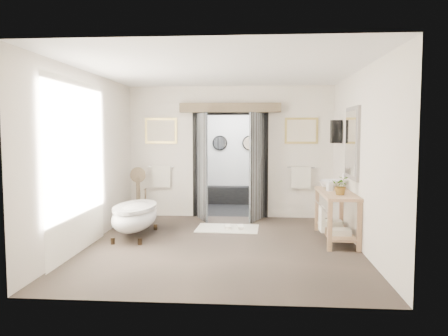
{
  "coord_description": "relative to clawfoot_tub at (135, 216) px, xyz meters",
  "views": [
    {
      "loc": [
        0.58,
        -7.15,
        1.89
      ],
      "look_at": [
        0.0,
        0.6,
        1.25
      ],
      "focal_mm": 35.0,
      "sensor_mm": 36.0,
      "label": 1
    }
  ],
  "objects": [
    {
      "name": "basin",
      "position": [
        3.56,
        0.45,
        0.55
      ],
      "size": [
        0.59,
        0.59,
        0.16
      ],
      "primitive_type": "imported",
      "rotation": [
        0.0,
        0.0,
        -0.39
      ],
      "color": "white",
      "rests_on": "vanity"
    },
    {
      "name": "plant",
      "position": [
        3.58,
        -0.34,
        0.63
      ],
      "size": [
        0.35,
        0.32,
        0.32
      ],
      "primitive_type": "imported",
      "rotation": [
        0.0,
        0.0,
        -0.32
      ],
      "color": "gray",
      "rests_on": "vanity"
    },
    {
      "name": "shower_room",
      "position": [
        1.6,
        3.5,
        0.52
      ],
      "size": [
        2.22,
        2.01,
        2.51
      ],
      "color": "black",
      "rests_on": "ground_plane"
    },
    {
      "name": "ground_plane",
      "position": [
        1.6,
        -0.5,
        -0.38
      ],
      "size": [
        5.0,
        5.0,
        0.0
      ],
      "primitive_type": "plane",
      "color": "#473B32"
    },
    {
      "name": "soap_bottle_a",
      "position": [
        3.47,
        0.14,
        0.57
      ],
      "size": [
        0.12,
        0.12,
        0.2
      ],
      "primitive_type": "imported",
      "rotation": [
        0.0,
        0.0,
        0.38
      ],
      "color": "gray",
      "rests_on": "vanity"
    },
    {
      "name": "vanity",
      "position": [
        3.55,
        0.01,
        0.12
      ],
      "size": [
        0.57,
        1.6,
        0.85
      ],
      "color": "#A57B53",
      "rests_on": "ground_plane"
    },
    {
      "name": "slippers",
      "position": [
        1.75,
        0.77,
        -0.34
      ],
      "size": [
        0.4,
        0.29,
        0.05
      ],
      "color": "white",
      "rests_on": "rug"
    },
    {
      "name": "soap_bottle_b",
      "position": [
        3.48,
        0.68,
        0.55
      ],
      "size": [
        0.16,
        0.16,
        0.16
      ],
      "primitive_type": "imported",
      "rotation": [
        0.0,
        0.0,
        0.39
      ],
      "color": "gray",
      "rests_on": "vanity"
    },
    {
      "name": "back_wall_dressing",
      "position": [
        1.6,
        1.82,
        1.18
      ],
      "size": [
        3.82,
        0.78,
        2.52
      ],
      "color": "black",
      "rests_on": "ground_plane"
    },
    {
      "name": "rug",
      "position": [
        1.62,
        0.76,
        -0.37
      ],
      "size": [
        1.23,
        0.85,
        0.01
      ],
      "primitive_type": "cube",
      "rotation": [
        0.0,
        0.0,
        -0.04
      ],
      "color": "silver",
      "rests_on": "ground_plane"
    },
    {
      "name": "clawfoot_tub",
      "position": [
        0.0,
        0.0,
        0.0
      ],
      "size": [
        0.71,
        1.6,
        0.78
      ],
      "color": "#312417",
      "rests_on": "ground_plane"
    },
    {
      "name": "room_shell",
      "position": [
        1.57,
        -0.61,
        1.48
      ],
      "size": [
        4.52,
        5.02,
        2.91
      ],
      "color": "beige",
      "rests_on": "ground_plane"
    },
    {
      "name": "pedestal_mirror",
      "position": [
        -0.35,
        1.47,
        0.11
      ],
      "size": [
        0.34,
        0.22,
        1.15
      ],
      "color": "brown",
      "rests_on": "ground_plane"
    }
  ]
}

